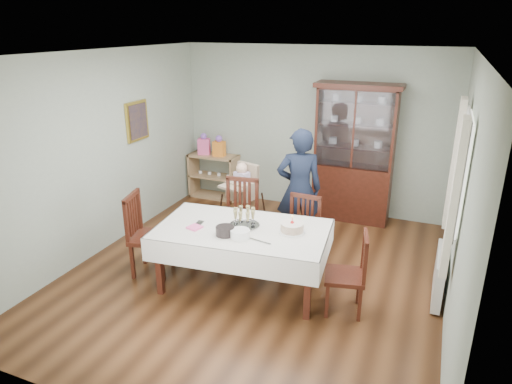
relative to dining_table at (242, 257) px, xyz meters
The scene contains 25 objects.
floor 0.49m from the dining_table, 83.52° to the left, with size 5.00×5.00×0.00m, color #593319.
room_shell 1.56m from the dining_table, 87.62° to the left, with size 5.00×5.00×5.00m.
dining_table is the anchor object (origin of this frame).
china_cabinet 2.78m from the dining_table, 72.98° to the left, with size 1.30×0.48×2.18m.
sideboard 3.10m from the dining_table, 123.56° to the left, with size 0.90×0.38×0.80m.
picture_frame 2.76m from the dining_table, 153.16° to the left, with size 0.04×0.48×0.58m, color gold.
window 2.61m from the dining_table, 15.04° to the left, with size 0.04×1.02×1.22m, color white.
curtain_left 2.44m from the dining_table, ahead, with size 0.07×0.30×1.55m, color silver.
curtain_right 2.73m from the dining_table, 29.18° to the left, with size 0.07×0.30×1.55m, color silver.
radiator 2.28m from the dining_table, 15.43° to the left, with size 0.10×0.80×0.55m, color white.
chair_far_left 0.81m from the dining_table, 117.80° to the left, with size 0.52×0.52×1.05m.
chair_far_right 0.83m from the dining_table, 51.78° to the left, with size 0.45×0.45×0.96m.
chair_end_left 1.22m from the dining_table, behind, with size 0.57×0.57×1.05m.
chair_end_right 1.26m from the dining_table, ahead, with size 0.50×0.50×0.93m.
woman 1.39m from the dining_table, 77.09° to the left, with size 0.63×0.41×1.71m, color black.
high_chair 1.43m from the dining_table, 114.07° to the left, with size 0.63×0.63×1.13m.
champagne_tray 0.45m from the dining_table, 89.79° to the left, with size 0.36×0.36×0.22m.
birthday_cake 0.72m from the dining_table, 11.92° to the left, with size 0.30×0.30×0.21m.
plate_stack_dark 0.50m from the dining_table, 114.05° to the right, with size 0.21×0.21×0.10m, color black.
plate_stack_white 0.49m from the dining_table, 71.15° to the right, with size 0.22×0.22×0.09m, color white.
napkin_stack 0.67m from the dining_table, 157.99° to the right, with size 0.15×0.15×0.02m, color #FD5DA2.
cutlery 0.68m from the dining_table, behind, with size 0.10×0.15×0.01m, color silver, non-canonical shape.
cake_knife 0.55m from the dining_table, 37.86° to the right, with size 0.29×0.03×0.01m, color silver.
gift_bag_pink 3.24m from the dining_table, 126.34° to the left, with size 0.24×0.19×0.39m.
gift_bag_orange 3.07m from the dining_table, 121.71° to the left, with size 0.20×0.14×0.37m.
Camera 1 is at (1.95, -4.72, 2.99)m, focal length 32.00 mm.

